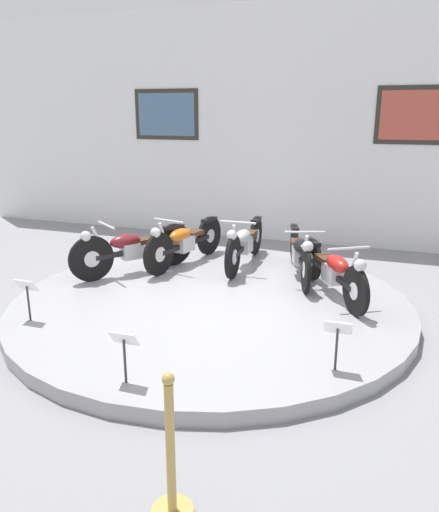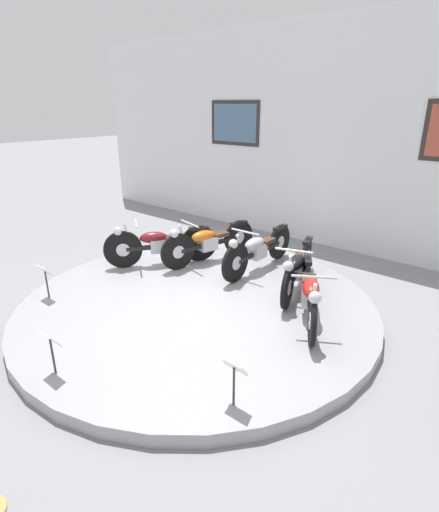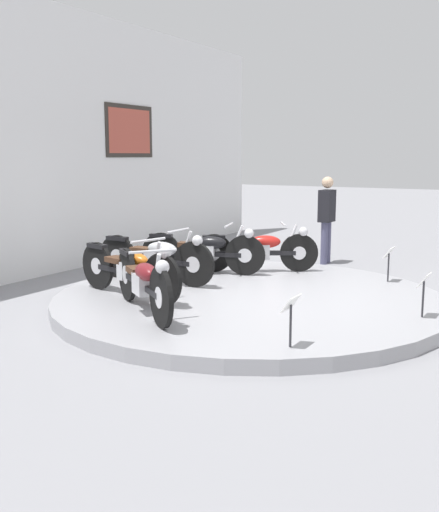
{
  "view_description": "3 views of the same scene",
  "coord_description": "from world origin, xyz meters",
  "px_view_note": "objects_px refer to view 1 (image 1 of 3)",
  "views": [
    {
      "loc": [
        2.13,
        -5.74,
        2.53
      ],
      "look_at": [
        0.0,
        0.33,
        0.65
      ],
      "focal_mm": 35.0,
      "sensor_mm": 36.0,
      "label": 1
    },
    {
      "loc": [
        3.65,
        -3.81,
        2.87
      ],
      "look_at": [
        0.15,
        0.33,
        0.8
      ],
      "focal_mm": 28.0,
      "sensor_mm": 36.0,
      "label": 2
    },
    {
      "loc": [
        -6.88,
        -3.59,
        1.99
      ],
      "look_at": [
        -0.15,
        0.37,
        0.67
      ],
      "focal_mm": 42.0,
      "sensor_mm": 36.0,
      "label": 3
    }
  ],
  "objects_px": {
    "motorcycle_black": "(300,252)",
    "info_placard_front_left": "(27,291)",
    "info_placard_front_right": "(337,334)",
    "stanchion_post_right_of_entry": "(171,469)",
    "motorcycle_maroon": "(132,248)",
    "motorcycle_silver": "(245,242)",
    "info_placard_front_centre": "(124,345)",
    "motorcycle_orange": "(184,241)",
    "motorcycle_red": "(334,270)"
  },
  "relations": [
    {
      "from": "motorcycle_black",
      "to": "info_placard_front_left",
      "type": "relative_size",
      "value": 3.7
    },
    {
      "from": "motorcycle_maroon",
      "to": "motorcycle_red",
      "type": "height_order",
      "value": "motorcycle_maroon"
    },
    {
      "from": "motorcycle_orange",
      "to": "info_placard_front_left",
      "type": "xyz_separation_m",
      "value": [
        -0.84,
        -2.63,
        -0.02
      ]
    },
    {
      "from": "motorcycle_red",
      "to": "motorcycle_orange",
      "type": "bearing_deg",
      "value": 164.61
    },
    {
      "from": "motorcycle_black",
      "to": "info_placard_front_right",
      "type": "distance_m",
      "value": 2.76
    },
    {
      "from": "motorcycle_orange",
      "to": "stanchion_post_right_of_entry",
      "type": "xyz_separation_m",
      "value": [
        1.88,
        -4.6,
        -0.21
      ]
    },
    {
      "from": "motorcycle_silver",
      "to": "motorcycle_red",
      "type": "distance_m",
      "value": 1.74
    },
    {
      "from": "info_placard_front_centre",
      "to": "info_placard_front_right",
      "type": "height_order",
      "value": "same"
    },
    {
      "from": "info_placard_front_centre",
      "to": "stanchion_post_right_of_entry",
      "type": "xyz_separation_m",
      "value": [
        0.96,
        -1.1,
        -0.18
      ]
    },
    {
      "from": "motorcycle_red",
      "to": "info_placard_front_left",
      "type": "relative_size",
      "value": 3.31
    },
    {
      "from": "motorcycle_maroon",
      "to": "stanchion_post_right_of_entry",
      "type": "xyz_separation_m",
      "value": [
        2.44,
        -3.94,
        -0.21
      ]
    },
    {
      "from": "info_placard_front_left",
      "to": "stanchion_post_right_of_entry",
      "type": "xyz_separation_m",
      "value": [
        2.72,
        -1.97,
        -0.18
      ]
    },
    {
      "from": "motorcycle_maroon",
      "to": "motorcycle_silver",
      "type": "distance_m",
      "value": 1.74
    },
    {
      "from": "motorcycle_red",
      "to": "info_placard_front_right",
      "type": "xyz_separation_m",
      "value": [
        0.27,
        -1.97,
        -0.0
      ]
    },
    {
      "from": "motorcycle_silver",
      "to": "motorcycle_black",
      "type": "xyz_separation_m",
      "value": [
        0.92,
        -0.25,
        -0.01
      ]
    },
    {
      "from": "motorcycle_silver",
      "to": "info_placard_front_left",
      "type": "bearing_deg",
      "value": -121.4
    },
    {
      "from": "motorcycle_orange",
      "to": "motorcycle_red",
      "type": "xyz_separation_m",
      "value": [
        2.4,
        -0.66,
        -0.02
      ]
    },
    {
      "from": "motorcycle_red",
      "to": "info_placard_front_centre",
      "type": "bearing_deg",
      "value": -117.69
    },
    {
      "from": "motorcycle_orange",
      "to": "info_placard_front_left",
      "type": "bearing_deg",
      "value": -107.73
    },
    {
      "from": "motorcycle_black",
      "to": "info_placard_front_left",
      "type": "xyz_separation_m",
      "value": [
        -2.68,
        -2.63,
        -0.01
      ]
    },
    {
      "from": "stanchion_post_right_of_entry",
      "to": "motorcycle_black",
      "type": "bearing_deg",
      "value": 90.46
    },
    {
      "from": "motorcycle_maroon",
      "to": "motorcycle_red",
      "type": "bearing_deg",
      "value": -0.1
    },
    {
      "from": "motorcycle_maroon",
      "to": "motorcycle_black",
      "type": "xyz_separation_m",
      "value": [
        2.41,
        0.66,
        -0.02
      ]
    },
    {
      "from": "motorcycle_orange",
      "to": "info_placard_front_left",
      "type": "relative_size",
      "value": 3.83
    },
    {
      "from": "motorcycle_maroon",
      "to": "info_placard_front_centre",
      "type": "xyz_separation_m",
      "value": [
        1.49,
        -2.84,
        -0.03
      ]
    },
    {
      "from": "info_placard_front_left",
      "to": "info_placard_front_centre",
      "type": "xyz_separation_m",
      "value": [
        1.76,
        -0.86,
        0.0
      ]
    },
    {
      "from": "motorcycle_orange",
      "to": "motorcycle_red",
      "type": "height_order",
      "value": "motorcycle_orange"
    },
    {
      "from": "motorcycle_silver",
      "to": "stanchion_post_right_of_entry",
      "type": "bearing_deg",
      "value": -78.82
    },
    {
      "from": "motorcycle_maroon",
      "to": "motorcycle_orange",
      "type": "relative_size",
      "value": 0.85
    },
    {
      "from": "motorcycle_maroon",
      "to": "info_placard_front_left",
      "type": "relative_size",
      "value": 3.26
    },
    {
      "from": "info_placard_front_left",
      "to": "stanchion_post_right_of_entry",
      "type": "bearing_deg",
      "value": -35.87
    },
    {
      "from": "info_placard_front_centre",
      "to": "stanchion_post_right_of_entry",
      "type": "bearing_deg",
      "value": -49.03
    },
    {
      "from": "info_placard_front_right",
      "to": "stanchion_post_right_of_entry",
      "type": "bearing_deg",
      "value": -112.15
    },
    {
      "from": "motorcycle_maroon",
      "to": "motorcycle_red",
      "type": "xyz_separation_m",
      "value": [
        2.97,
        -0.01,
        -0.03
      ]
    },
    {
      "from": "motorcycle_maroon",
      "to": "info_placard_front_centre",
      "type": "distance_m",
      "value": 3.2
    },
    {
      "from": "motorcycle_maroon",
      "to": "motorcycle_red",
      "type": "relative_size",
      "value": 0.99
    },
    {
      "from": "stanchion_post_right_of_entry",
      "to": "motorcycle_red",
      "type": "bearing_deg",
      "value": 82.39
    },
    {
      "from": "info_placard_front_left",
      "to": "info_placard_front_centre",
      "type": "distance_m",
      "value": 1.96
    },
    {
      "from": "motorcycle_silver",
      "to": "info_placard_front_centre",
      "type": "bearing_deg",
      "value": -90.01
    },
    {
      "from": "info_placard_front_right",
      "to": "motorcycle_silver",
      "type": "bearing_deg",
      "value": 121.38
    },
    {
      "from": "info_placard_front_centre",
      "to": "info_placard_front_right",
      "type": "bearing_deg",
      "value": 26.08
    },
    {
      "from": "motorcycle_orange",
      "to": "motorcycle_black",
      "type": "distance_m",
      "value": 1.84
    },
    {
      "from": "info_placard_front_centre",
      "to": "stanchion_post_right_of_entry",
      "type": "distance_m",
      "value": 1.47
    },
    {
      "from": "motorcycle_black",
      "to": "motorcycle_red",
      "type": "distance_m",
      "value": 0.87
    },
    {
      "from": "info_placard_front_right",
      "to": "stanchion_post_right_of_entry",
      "type": "xyz_separation_m",
      "value": [
        -0.8,
        -1.97,
        -0.18
      ]
    },
    {
      "from": "motorcycle_red",
      "to": "info_placard_front_right",
      "type": "distance_m",
      "value": 1.99
    },
    {
      "from": "motorcycle_orange",
      "to": "motorcycle_silver",
      "type": "xyz_separation_m",
      "value": [
        0.92,
        0.25,
        -0.0
      ]
    },
    {
      "from": "motorcycle_black",
      "to": "info_placard_front_left",
      "type": "bearing_deg",
      "value": -135.56
    },
    {
      "from": "motorcycle_orange",
      "to": "stanchion_post_right_of_entry",
      "type": "height_order",
      "value": "stanchion_post_right_of_entry"
    },
    {
      "from": "motorcycle_maroon",
      "to": "stanchion_post_right_of_entry",
      "type": "relative_size",
      "value": 1.63
    }
  ]
}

